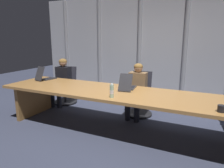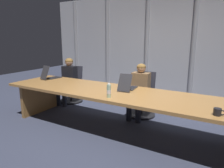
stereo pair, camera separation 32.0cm
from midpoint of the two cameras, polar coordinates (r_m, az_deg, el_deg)
The scene contains 11 objects.
ground_plane at distance 3.89m, azimuth 4.88°, elevation -12.98°, with size 14.95×14.95×0.00m, color #383D51.
conference_table at distance 3.66m, azimuth 5.06°, elevation -4.24°, with size 4.71×1.11×0.75m.
curtain_backdrop at distance 5.93m, azimuth 16.06°, elevation 9.74°, with size 7.48×0.17×2.85m.
laptop_left_end at distance 4.95m, azimuth -14.65°, elevation 2.11°, with size 0.28×0.48×0.31m.
laptop_left_mid at distance 3.83m, azimuth 6.78°, elevation -0.62°, with size 0.29×0.52×0.31m.
office_chair_left_end at distance 5.61m, azimuth -9.32°, elevation -1.23°, with size 0.60×0.61×0.93m.
office_chair_left_mid at distance 4.63m, azimuth 10.33°, elevation -4.21°, with size 0.60×0.60×0.95m.
person_left_end at distance 5.42m, azimuth -10.42°, elevation 1.63°, with size 0.39×0.56×1.16m.
person_left_mid at distance 4.42m, azimuth 9.55°, elevation -1.04°, with size 0.39×0.56×1.15m.
water_bottle_primary at distance 3.28m, azimuth 1.93°, elevation -2.00°, with size 0.07×0.07×0.23m.
coffee_mug_near at distance 2.94m, azimuth 29.86°, elevation -6.70°, with size 0.14×0.09×0.09m.
Camera 2 is at (1.63, -3.10, 1.68)m, focal length 33.33 mm.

